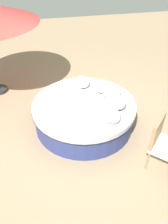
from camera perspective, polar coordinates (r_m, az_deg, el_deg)
name	(u,v)px	position (r m, az deg, el deg)	size (l,w,h in m)	color
ground_plane	(84,124)	(4.96, 0.00, -3.03)	(16.00, 16.00, 0.00)	#9E8466
round_bed	(84,114)	(4.77, 0.00, -0.46)	(2.12, 2.12, 0.56)	navy
throw_pillow_0	(111,114)	(4.24, 6.67, -0.52)	(0.52, 0.35, 0.15)	beige
throw_pillow_1	(116,102)	(4.52, 8.05, 2.59)	(0.48, 0.37, 0.21)	beige
throw_pillow_2	(111,92)	(4.80, 6.74, 5.12)	(0.45, 0.39, 0.22)	beige
throw_pillow_3	(99,85)	(5.03, 3.73, 6.69)	(0.55, 0.28, 0.17)	silver
throw_pillow_4	(82,82)	(5.15, -0.49, 7.61)	(0.47, 0.31, 0.17)	silver
patio_chair	(162,141)	(4.02, 19.07, -6.81)	(0.72, 0.72, 0.98)	#997A56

